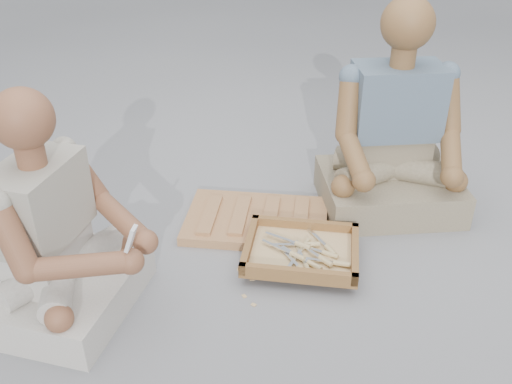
{
  "coord_description": "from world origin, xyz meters",
  "views": [
    {
      "loc": [
        -0.06,
        -1.87,
        1.53
      ],
      "look_at": [
        -0.11,
        0.21,
        0.3
      ],
      "focal_mm": 40.0,
      "sensor_mm": 36.0,
      "label": 1
    }
  ],
  "objects_px": {
    "tool_tray": "(301,251)",
    "craftsman": "(59,243)",
    "companion": "(394,143)",
    "carved_panel": "(256,220)"
  },
  "relations": [
    {
      "from": "tool_tray",
      "to": "companion",
      "type": "height_order",
      "value": "companion"
    },
    {
      "from": "tool_tray",
      "to": "craftsman",
      "type": "relative_size",
      "value": 0.59
    },
    {
      "from": "tool_tray",
      "to": "craftsman",
      "type": "xyz_separation_m",
      "value": [
        -0.91,
        -0.29,
        0.24
      ]
    },
    {
      "from": "tool_tray",
      "to": "craftsman",
      "type": "bearing_deg",
      "value": -162.25
    },
    {
      "from": "tool_tray",
      "to": "carved_panel",
      "type": "bearing_deg",
      "value": 123.69
    },
    {
      "from": "carved_panel",
      "to": "tool_tray",
      "type": "relative_size",
      "value": 1.27
    },
    {
      "from": "craftsman",
      "to": "tool_tray",
      "type": "bearing_deg",
      "value": 121.36
    },
    {
      "from": "carved_panel",
      "to": "companion",
      "type": "bearing_deg",
      "value": 17.32
    },
    {
      "from": "craftsman",
      "to": "companion",
      "type": "distance_m",
      "value": 1.58
    },
    {
      "from": "craftsman",
      "to": "companion",
      "type": "height_order",
      "value": "companion"
    }
  ]
}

